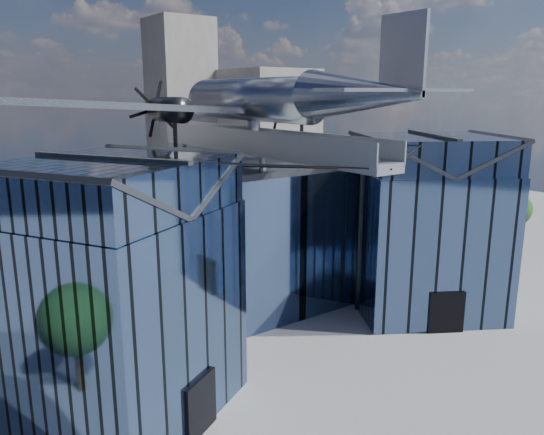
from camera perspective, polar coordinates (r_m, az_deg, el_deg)
ground_plane at (r=32.28m, az=2.13°, el=-13.22°), size 120.00×120.00×0.00m
museum at (r=34.81m, az=-3.68°, el=-1.49°), size 32.88×24.50×17.60m
bg_towers at (r=75.86m, az=-21.26°, el=9.06°), size 77.00×24.50×26.00m
tree_plaza_e at (r=55.92m, az=24.59°, el=0.81°), size 4.30×4.30×5.17m
tree_side_e at (r=55.88m, az=17.14°, el=1.18°), size 3.46×3.46×4.82m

